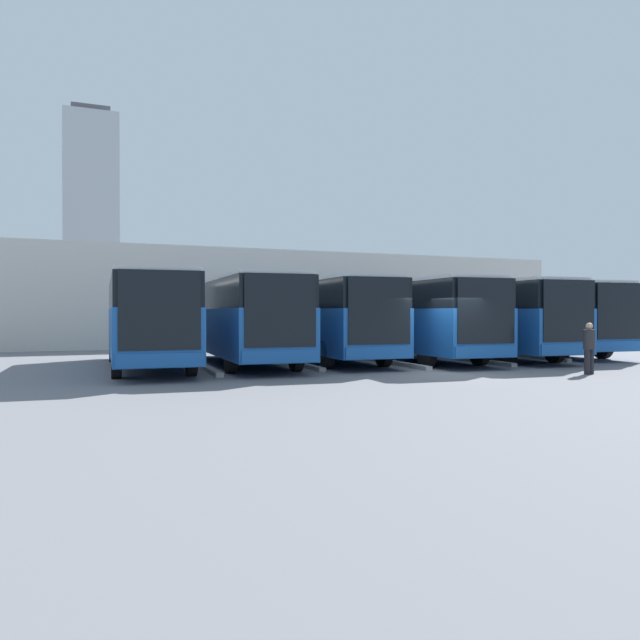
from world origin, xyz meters
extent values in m
plane|color=slate|center=(0.00, 0.00, 0.00)|extent=(600.00, 600.00, 0.00)
cube|color=#19519E|center=(-8.98, -5.98, 1.30)|extent=(3.28, 11.07, 1.70)
cube|color=black|center=(-8.98, -5.98, 2.67)|extent=(3.23, 10.90, 1.04)
cube|color=black|center=(-8.61, -0.52, 2.07)|extent=(2.24, 0.19, 2.24)
cube|color=#19519E|center=(-8.61, -0.51, 0.67)|extent=(2.42, 0.22, 0.40)
cube|color=silver|center=(-8.98, -5.98, 3.25)|extent=(3.15, 10.63, 0.12)
cylinder|color=black|center=(-9.87, -2.53, 0.52)|extent=(0.37, 1.05, 1.03)
cylinder|color=black|center=(-7.63, -2.68, 0.52)|extent=(0.37, 1.05, 1.03)
cylinder|color=black|center=(-10.33, -9.29, 0.52)|extent=(0.37, 1.05, 1.03)
cylinder|color=black|center=(-8.09, -9.44, 0.52)|extent=(0.37, 1.05, 1.03)
cube|color=#9E9E99|center=(-7.19, -4.34, 0.07)|extent=(0.62, 5.68, 0.15)
cube|color=#19519E|center=(-5.39, -5.04, 1.30)|extent=(3.28, 11.07, 1.70)
cube|color=black|center=(-5.39, -5.04, 2.67)|extent=(3.23, 10.90, 1.04)
cube|color=black|center=(-5.02, 0.43, 2.07)|extent=(2.24, 0.19, 2.24)
cube|color=#19519E|center=(-5.02, 0.43, 0.67)|extent=(2.42, 0.22, 0.40)
cube|color=silver|center=(-5.39, -5.04, 3.25)|extent=(3.15, 10.63, 0.12)
cylinder|color=black|center=(-6.28, -1.58, 0.52)|extent=(0.37, 1.05, 1.03)
cylinder|color=black|center=(-4.04, -1.73, 0.52)|extent=(0.37, 1.05, 1.03)
cylinder|color=black|center=(-6.74, -8.34, 0.52)|extent=(0.37, 1.05, 1.03)
cylinder|color=black|center=(-4.50, -8.49, 0.52)|extent=(0.37, 1.05, 1.03)
cube|color=#9E9E99|center=(-3.59, -3.40, 0.07)|extent=(0.62, 5.68, 0.15)
cube|color=#19519E|center=(-1.80, -5.12, 1.30)|extent=(3.28, 11.07, 1.70)
cube|color=black|center=(-1.80, -5.12, 2.67)|extent=(3.23, 10.90, 1.04)
cube|color=black|center=(-1.43, 0.35, 2.07)|extent=(2.24, 0.19, 2.24)
cube|color=#19519E|center=(-1.43, 0.35, 0.67)|extent=(2.42, 0.22, 0.40)
cube|color=silver|center=(-1.80, -5.12, 3.25)|extent=(3.15, 10.63, 0.12)
cylinder|color=black|center=(-2.69, -1.66, 0.52)|extent=(0.37, 1.05, 1.03)
cylinder|color=black|center=(-0.45, -1.81, 0.52)|extent=(0.37, 1.05, 1.03)
cylinder|color=black|center=(-3.15, -8.42, 0.52)|extent=(0.37, 1.05, 1.03)
cylinder|color=black|center=(-0.90, -8.57, 0.52)|extent=(0.37, 1.05, 1.03)
cube|color=#9E9E99|center=(0.00, -3.48, 0.07)|extent=(0.62, 5.68, 0.15)
cube|color=#19519E|center=(1.80, -6.06, 1.30)|extent=(3.28, 11.07, 1.70)
cube|color=black|center=(1.80, -6.06, 2.67)|extent=(3.23, 10.90, 1.04)
cube|color=black|center=(2.17, -0.59, 2.07)|extent=(2.24, 0.19, 2.24)
cube|color=#19519E|center=(2.17, -0.59, 0.67)|extent=(2.42, 0.22, 0.40)
cube|color=silver|center=(1.80, -6.06, 3.25)|extent=(3.15, 10.63, 0.12)
cylinder|color=black|center=(0.90, -2.60, 0.52)|extent=(0.37, 1.05, 1.03)
cylinder|color=black|center=(3.15, -2.75, 0.52)|extent=(0.37, 1.05, 1.03)
cylinder|color=black|center=(0.45, -9.36, 0.52)|extent=(0.37, 1.05, 1.03)
cylinder|color=black|center=(2.69, -9.51, 0.52)|extent=(0.37, 1.05, 1.03)
cube|color=#9E9E99|center=(3.59, -4.42, 0.07)|extent=(0.62, 5.68, 0.15)
cube|color=#19519E|center=(5.39, -5.68, 1.30)|extent=(3.28, 11.07, 1.70)
cube|color=black|center=(5.39, -5.68, 2.67)|extent=(3.23, 10.90, 1.04)
cube|color=black|center=(5.76, -0.22, 2.07)|extent=(2.24, 0.19, 2.24)
cube|color=#19519E|center=(5.76, -0.21, 0.67)|extent=(2.42, 0.22, 0.40)
cube|color=silver|center=(5.39, -5.68, 3.25)|extent=(3.15, 10.63, 0.12)
cylinder|color=black|center=(4.50, -2.23, 0.52)|extent=(0.37, 1.05, 1.03)
cylinder|color=black|center=(6.74, -2.38, 0.52)|extent=(0.37, 1.05, 1.03)
cylinder|color=black|center=(4.04, -8.98, 0.52)|extent=(0.37, 1.05, 1.03)
cylinder|color=black|center=(6.28, -9.13, 0.52)|extent=(0.37, 1.05, 1.03)
cube|color=#9E9E99|center=(7.19, -4.04, 0.07)|extent=(0.62, 5.68, 0.15)
cube|color=#19519E|center=(8.98, -5.54, 1.30)|extent=(3.28, 11.07, 1.70)
cube|color=black|center=(8.98, -5.54, 2.67)|extent=(3.23, 10.90, 1.04)
cube|color=black|center=(9.35, -0.07, 2.07)|extent=(2.24, 0.19, 2.24)
cube|color=#19519E|center=(9.35, -0.07, 0.67)|extent=(2.42, 0.22, 0.40)
cube|color=silver|center=(8.98, -5.54, 3.25)|extent=(3.15, 10.63, 0.12)
cylinder|color=black|center=(8.09, -2.08, 0.52)|extent=(0.37, 1.05, 1.03)
cylinder|color=black|center=(10.33, -2.23, 0.52)|extent=(0.37, 1.05, 1.03)
cylinder|color=black|center=(7.63, -8.84, 0.52)|extent=(0.37, 1.05, 1.03)
cylinder|color=black|center=(9.87, -8.99, 0.52)|extent=(0.37, 1.05, 1.03)
cylinder|color=black|center=(-4.00, 2.40, 0.41)|extent=(0.21, 0.21, 0.81)
cylinder|color=black|center=(-3.80, 2.43, 0.41)|extent=(0.21, 0.21, 0.81)
cylinder|color=#262628|center=(-3.90, 2.41, 1.13)|extent=(0.43, 0.43, 0.64)
sphere|color=tan|center=(-3.90, 2.41, 1.56)|extent=(0.22, 0.22, 0.22)
cube|color=beige|center=(0.00, -22.61, 2.90)|extent=(40.62, 10.08, 5.79)
cube|color=silver|center=(0.00, -29.15, 5.54)|extent=(40.62, 3.00, 0.24)
cylinder|color=slate|center=(-14.22, -30.25, 2.77)|extent=(0.20, 0.20, 5.54)
cylinder|color=slate|center=(14.22, -30.25, 2.77)|extent=(0.20, 0.20, 5.54)
cube|color=#ADB2B7|center=(0.30, -219.67, 36.10)|extent=(18.45, 18.45, 72.20)
cube|color=#4C4C51|center=(0.30, -219.67, 73.40)|extent=(12.91, 12.91, 2.40)
camera|label=1|loc=(12.03, 17.56, 1.99)|focal=35.00mm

